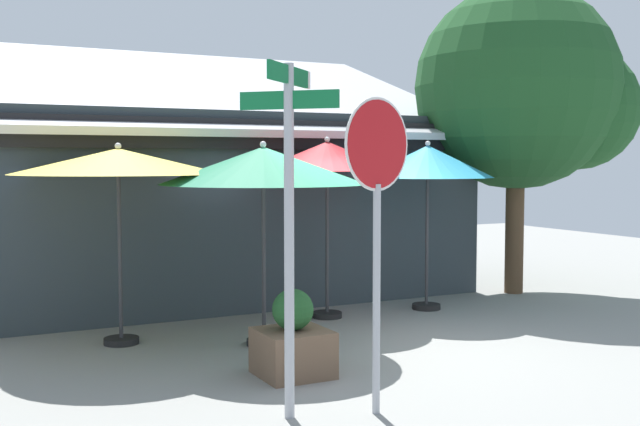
{
  "coord_description": "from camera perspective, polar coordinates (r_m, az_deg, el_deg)",
  "views": [
    {
      "loc": [
        -5.04,
        -8.23,
        2.33
      ],
      "look_at": [
        -0.18,
        1.2,
        1.6
      ],
      "focal_mm": 43.8,
      "sensor_mm": 36.0,
      "label": 1
    }
  ],
  "objects": [
    {
      "name": "ground_plane",
      "position": [
        9.94,
        4.14,
        -9.93
      ],
      "size": [
        28.0,
        28.0,
        0.1
      ],
      "primitive_type": "cube",
      "color": "gray"
    },
    {
      "name": "cafe_building",
      "position": [
        14.14,
        -8.89,
        1.03
      ],
      "size": [
        8.95,
        5.66,
        4.55
      ],
      "color": "#333D42",
      "rests_on": "ground"
    },
    {
      "name": "street_sign_post",
      "position": [
        6.92,
        -2.27,
        0.8
      ],
      "size": [
        0.73,
        0.72,
        3.17
      ],
      "color": "#A8AAB2",
      "rests_on": "ground"
    },
    {
      "name": "stop_sign",
      "position": [
        7.05,
        4.19,
        1.63
      ],
      "size": [
        0.81,
        0.27,
        2.89
      ],
      "color": "#A8AAB2",
      "rests_on": "ground"
    },
    {
      "name": "patio_umbrella_mustard_left",
      "position": [
        10.05,
        -14.52,
        3.58
      ],
      "size": [
        2.65,
        2.65,
        2.54
      ],
      "color": "black",
      "rests_on": "ground"
    },
    {
      "name": "patio_umbrella_forest_green_center",
      "position": [
        9.69,
        -4.17,
        3.4
      ],
      "size": [
        2.59,
        2.59,
        2.56
      ],
      "color": "black",
      "rests_on": "ground"
    },
    {
      "name": "patio_umbrella_crimson_right",
      "position": [
        11.38,
        0.53,
        4.07
      ],
      "size": [
        2.06,
        2.06,
        2.66
      ],
      "color": "black",
      "rests_on": "ground"
    },
    {
      "name": "patio_umbrella_teal_far_right",
      "position": [
        12.14,
        7.87,
        3.66
      ],
      "size": [
        2.03,
        2.03,
        2.62
      ],
      "color": "black",
      "rests_on": "ground"
    },
    {
      "name": "shade_tree",
      "position": [
        14.06,
        14.95,
        8.55
      ],
      "size": [
        3.79,
        3.51,
        5.33
      ],
      "color": "brown",
      "rests_on": "ground"
    },
    {
      "name": "sidewalk_planter",
      "position": [
        8.5,
        -2.0,
        -9.4
      ],
      "size": [
        0.73,
        0.73,
        0.94
      ],
      "color": "brown",
      "rests_on": "ground"
    }
  ]
}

